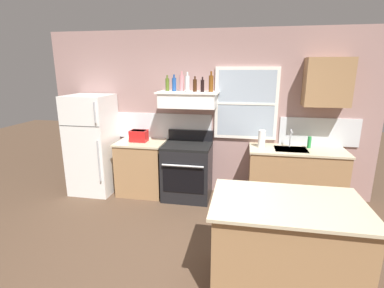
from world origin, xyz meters
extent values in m
plane|color=#4C3828|center=(0.00, 0.00, 0.00)|extent=(16.00, 16.00, 0.00)
cube|color=gray|center=(0.00, 2.23, 1.35)|extent=(5.40, 0.06, 2.70)
cube|color=silver|center=(-1.15, 2.19, 1.13)|extent=(2.50, 0.02, 0.44)
cube|color=silver|center=(1.80, 2.19, 1.13)|extent=(1.20, 0.02, 0.44)
cube|color=white|center=(0.65, 2.18, 1.55)|extent=(1.00, 0.04, 1.15)
cube|color=#9EADBC|center=(0.65, 2.17, 1.55)|extent=(0.90, 0.01, 1.05)
cube|color=white|center=(0.65, 2.16, 1.55)|extent=(0.90, 0.02, 0.04)
cube|color=white|center=(-1.90, 1.84, 0.84)|extent=(0.70, 0.68, 1.67)
cube|color=#333333|center=(-1.90, 1.50, 1.22)|extent=(0.69, 0.00, 0.01)
cylinder|color=#A5A8AD|center=(-1.60, 1.47, 0.67)|extent=(0.02, 0.02, 0.67)
cylinder|color=#A5A8AD|center=(-1.60, 1.47, 1.45)|extent=(0.02, 0.02, 0.32)
cube|color=#9E754C|center=(-1.05, 1.90, 0.44)|extent=(0.76, 0.60, 0.88)
cube|color=#C6B793|center=(-1.05, 1.90, 0.90)|extent=(0.79, 0.63, 0.03)
cube|color=red|center=(-1.09, 1.92, 1.01)|extent=(0.28, 0.20, 0.19)
cube|color=black|center=(-1.09, 1.92, 1.09)|extent=(0.24, 0.16, 0.01)
cube|color=black|center=(-1.23, 1.92, 1.04)|extent=(0.02, 0.03, 0.02)
cube|color=black|center=(-0.25, 1.86, 0.43)|extent=(0.76, 0.64, 0.87)
cube|color=black|center=(-0.25, 1.86, 0.89)|extent=(0.76, 0.64, 0.04)
cube|color=black|center=(-0.25, 2.15, 1.00)|extent=(0.76, 0.06, 0.18)
cube|color=black|center=(-0.25, 1.54, 0.42)|extent=(0.65, 0.01, 0.40)
cylinder|color=silver|center=(-0.25, 1.50, 0.67)|extent=(0.65, 0.03, 0.03)
cube|color=white|center=(-0.25, 1.96, 1.61)|extent=(0.88, 0.48, 0.22)
cube|color=#262628|center=(-0.25, 1.74, 1.53)|extent=(0.75, 0.02, 0.04)
cube|color=white|center=(-0.25, 1.96, 1.73)|extent=(0.96, 0.52, 0.02)
cylinder|color=#4C601E|center=(-0.60, 2.02, 1.84)|extent=(0.06, 0.06, 0.20)
cylinder|color=#4C601E|center=(-0.60, 2.02, 1.97)|extent=(0.03, 0.03, 0.05)
cylinder|color=#1E478C|center=(-0.48, 1.96, 1.85)|extent=(0.07, 0.07, 0.21)
cylinder|color=#1E478C|center=(-0.48, 1.96, 1.98)|extent=(0.03, 0.03, 0.05)
cylinder|color=#C67F84|center=(-0.36, 2.00, 1.87)|extent=(0.07, 0.07, 0.25)
cylinder|color=#C67F84|center=(-0.36, 2.00, 2.03)|extent=(0.03, 0.03, 0.06)
cylinder|color=silver|center=(-0.25, 1.91, 1.87)|extent=(0.06, 0.06, 0.24)
cylinder|color=silver|center=(-0.25, 1.91, 2.02)|extent=(0.03, 0.03, 0.06)
cylinder|color=#381E0F|center=(-0.14, 1.94, 1.84)|extent=(0.06, 0.06, 0.19)
cylinder|color=#381E0F|center=(-0.14, 1.94, 1.96)|extent=(0.03, 0.03, 0.05)
cylinder|color=black|center=(-0.02, 1.90, 1.84)|extent=(0.06, 0.06, 0.18)
cylinder|color=black|center=(-0.02, 1.90, 1.95)|extent=(0.02, 0.02, 0.05)
cylinder|color=brown|center=(0.11, 1.95, 1.87)|extent=(0.07, 0.07, 0.25)
cylinder|color=brown|center=(0.11, 1.95, 2.02)|extent=(0.03, 0.03, 0.06)
cube|color=#9E754C|center=(1.45, 1.90, 0.44)|extent=(1.40, 0.60, 0.88)
cube|color=#C6B793|center=(1.45, 1.90, 0.90)|extent=(1.43, 0.63, 0.03)
cube|color=#B7BABC|center=(1.35, 1.88, 0.90)|extent=(0.48, 0.36, 0.01)
cylinder|color=silver|center=(1.35, 2.02, 1.05)|extent=(0.03, 0.03, 0.28)
cylinder|color=silver|center=(1.35, 1.94, 1.17)|extent=(0.02, 0.16, 0.02)
cylinder|color=white|center=(0.91, 1.90, 1.04)|extent=(0.11, 0.11, 0.27)
cylinder|color=#268C3F|center=(1.63, 2.00, 1.00)|extent=(0.06, 0.06, 0.18)
cube|color=#9E754C|center=(1.07, 0.02, 0.44)|extent=(1.32, 0.82, 0.88)
cube|color=#C6B793|center=(1.07, 0.02, 0.90)|extent=(1.40, 0.90, 0.03)
cube|color=#9E754C|center=(1.80, 2.04, 1.90)|extent=(0.64, 0.32, 0.70)
camera|label=1|loc=(0.64, -2.53, 2.10)|focal=26.96mm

